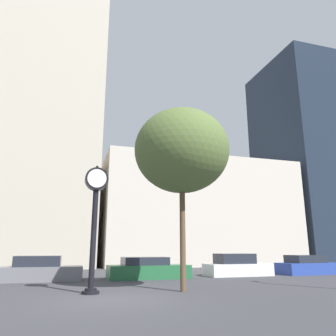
# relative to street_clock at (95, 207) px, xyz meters

# --- Properties ---
(ground_plane) EXTENTS (200.00, 200.00, 0.00)m
(ground_plane) POSITION_rel_street_clock_xyz_m (0.64, -1.79, -3.34)
(ground_plane) COLOR #38383D
(building_tall_tower) EXTENTS (14.64, 12.00, 33.44)m
(building_tall_tower) POSITION_rel_street_clock_xyz_m (-5.79, 22.21, 13.37)
(building_tall_tower) COLOR #BCB29E
(building_tall_tower) RESTS_ON ground_plane
(building_storefront_row) EXTENTS (21.32, 12.00, 11.26)m
(building_storefront_row) POSITION_rel_street_clock_xyz_m (12.89, 22.21, 2.29)
(building_storefront_row) COLOR beige
(building_storefront_row) RESTS_ON ground_plane
(building_glass_modern) EXTENTS (8.27, 12.00, 27.18)m
(building_glass_modern) POSITION_rel_street_clock_xyz_m (28.54, 22.21, 10.24)
(building_glass_modern) COLOR #1E2838
(building_glass_modern) RESTS_ON ground_plane
(street_clock) EXTENTS (0.95, 0.68, 5.12)m
(street_clock) POSITION_rel_street_clock_xyz_m (0.00, 0.00, 0.00)
(street_clock) COLOR black
(street_clock) RESTS_ON ground_plane
(car_grey) EXTENTS (4.36, 1.97, 1.33)m
(car_grey) POSITION_rel_street_clock_xyz_m (-2.30, 6.18, -2.79)
(car_grey) COLOR slate
(car_grey) RESTS_ON ground_plane
(car_green) EXTENTS (4.80, 1.97, 1.23)m
(car_green) POSITION_rel_street_clock_xyz_m (3.65, 5.91, -2.82)
(car_green) COLOR #236038
(car_green) RESTS_ON ground_plane
(car_white) EXTENTS (4.34, 1.90, 1.40)m
(car_white) POSITION_rel_street_clock_xyz_m (9.68, 6.26, -2.76)
(car_white) COLOR silver
(car_white) RESTS_ON ground_plane
(car_blue) EXTENTS (4.40, 2.02, 1.28)m
(car_blue) POSITION_rel_street_clock_xyz_m (15.09, 6.16, -2.80)
(car_blue) COLOR #28429E
(car_blue) RESTS_ON ground_plane
(bare_tree) EXTENTS (4.25, 4.25, 7.90)m
(bare_tree) POSITION_rel_street_clock_xyz_m (3.66, -0.38, 2.63)
(bare_tree) COLOR brown
(bare_tree) RESTS_ON ground_plane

